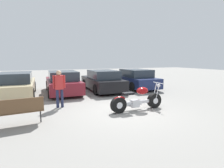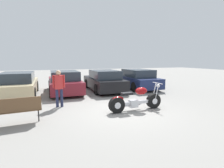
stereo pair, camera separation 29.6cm
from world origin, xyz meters
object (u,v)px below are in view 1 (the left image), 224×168
at_px(parked_car_maroon, 63,83).
at_px(parked_car_navy, 134,79).
at_px(parked_car_black, 102,81).
at_px(park_bench, 15,110).
at_px(motorcycle, 137,100).
at_px(person_standing, 59,86).
at_px(parked_car_champagne, 16,85).

distance_m(parked_car_maroon, parked_car_navy, 5.06).
distance_m(parked_car_black, park_bench, 6.78).
bearing_deg(motorcycle, park_bench, -178.06).
distance_m(parked_car_maroon, person_standing, 3.43).
relative_size(parked_car_champagne, park_bench, 2.60).
xyz_separation_m(park_bench, person_standing, (1.50, 1.77, 0.40)).
relative_size(motorcycle, parked_car_maroon, 0.54).
xyz_separation_m(motorcycle, park_bench, (-4.36, -0.15, 0.12)).
bearing_deg(parked_car_navy, motorcycle, -118.58).
bearing_deg(parked_car_maroon, person_standing, -99.01).
distance_m(motorcycle, parked_car_navy, 5.70).
bearing_deg(parked_car_maroon, parked_car_navy, 0.12).
height_order(parked_car_black, park_bench, parked_car_black).
distance_m(park_bench, person_standing, 2.36).
distance_m(parked_car_black, parked_car_navy, 2.53).
distance_m(parked_car_maroon, park_bench, 5.53).
height_order(parked_car_navy, person_standing, person_standing).
xyz_separation_m(motorcycle, parked_car_navy, (2.73, 5.00, 0.22)).
bearing_deg(parked_car_black, park_bench, -132.28).
height_order(parked_car_champagne, park_bench, parked_car_champagne).
distance_m(motorcycle, parked_car_black, 4.88).
height_order(parked_car_champagne, person_standing, person_standing).
relative_size(parked_car_maroon, park_bench, 2.60).
bearing_deg(parked_car_champagne, parked_car_maroon, 4.07).
bearing_deg(parked_car_navy, parked_car_maroon, -179.88).
bearing_deg(park_bench, parked_car_maroon, 68.40).
xyz_separation_m(motorcycle, parked_car_black, (0.20, 4.87, 0.22)).
height_order(park_bench, person_standing, person_standing).
bearing_deg(parked_car_navy, parked_car_black, -176.96).
relative_size(parked_car_maroon, parked_car_navy, 1.00).
xyz_separation_m(parked_car_black, park_bench, (-4.56, -5.02, -0.10)).
xyz_separation_m(parked_car_champagne, parked_car_black, (5.06, 0.06, 0.00)).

